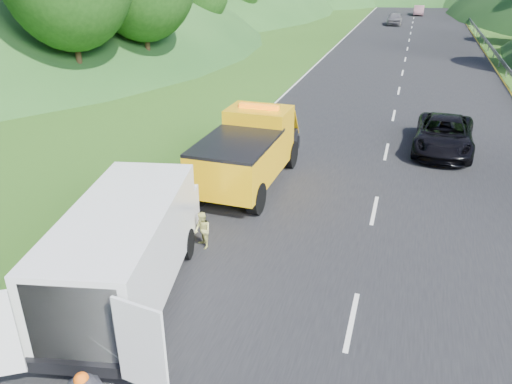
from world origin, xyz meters
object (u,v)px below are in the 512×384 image
(woman, at_px, (124,235))
(child, at_px, (203,248))
(tow_truck, at_px, (249,150))
(white_van, at_px, (127,245))
(suitcase, at_px, (136,216))
(passing_suv, at_px, (441,151))

(woman, height_order, child, woman)
(tow_truck, relative_size, white_van, 0.86)
(woman, bearing_deg, tow_truck, -33.58)
(suitcase, bearing_deg, white_van, -61.96)
(tow_truck, xyz_separation_m, white_van, (-0.71, -7.45, 0.07))
(tow_truck, distance_m, passing_suv, 9.38)
(passing_suv, bearing_deg, white_van, -116.94)
(white_van, distance_m, suitcase, 3.90)
(tow_truck, distance_m, suitcase, 4.95)
(tow_truck, bearing_deg, passing_suv, 41.41)
(child, xyz_separation_m, passing_suv, (6.96, 10.82, 0.00))
(woman, bearing_deg, white_van, -152.21)
(tow_truck, bearing_deg, white_van, -94.02)
(white_van, relative_size, suitcase, 13.07)
(tow_truck, bearing_deg, child, -86.85)
(child, distance_m, suitcase, 2.72)
(white_van, distance_m, child, 3.08)
(tow_truck, bearing_deg, suitcase, -119.21)
(white_van, xyz_separation_m, suitcase, (-1.75, 3.29, -1.13))
(suitcase, xyz_separation_m, passing_suv, (9.57, 10.12, -0.29))
(woman, distance_m, suitcase, 0.81)
(suitcase, bearing_deg, tow_truck, 59.37)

